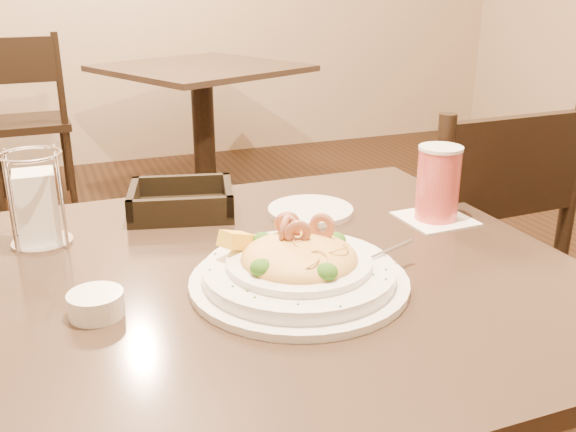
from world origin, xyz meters
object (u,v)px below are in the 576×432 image
object	(u,v)px
butter_ramekin	(96,304)
napkin_caddy	(37,205)
side_plate	(310,210)
main_table	(292,388)
pasta_bowl	(299,267)
dining_chair_near	(461,271)
dining_chair_far	(26,117)
bread_basket	(182,203)
background_table	(203,109)
drink_glass	(438,184)

from	to	relation	value
butter_ramekin	napkin_caddy	bearing A→B (deg)	101.94
butter_ramekin	side_plate	bearing A→B (deg)	31.63
main_table	side_plate	world-z (taller)	side_plate
side_plate	pasta_bowl	bearing A→B (deg)	-116.41
main_table	dining_chair_near	bearing A→B (deg)	28.32
dining_chair_far	bread_basket	world-z (taller)	dining_chair_far
bread_basket	side_plate	xyz separation A→B (m)	(0.24, -0.09, -0.01)
napkin_caddy	butter_ramekin	size ratio (longest dim) A/B	2.16
pasta_bowl	butter_ramekin	xyz separation A→B (m)	(-0.30, 0.02, -0.01)
dining_chair_far	background_table	bearing A→B (deg)	166.35
dining_chair_near	pasta_bowl	xyz separation A→B (m)	(-0.59, -0.38, 0.28)
dining_chair_near	napkin_caddy	xyz separation A→B (m)	(-0.95, -0.06, 0.32)
background_table	drink_glass	size ratio (longest dim) A/B	8.21
dining_chair_near	dining_chair_far	size ratio (longest dim) A/B	1.00
dining_chair_near	dining_chair_far	xyz separation A→B (m)	(-1.00, 2.41, 0.00)
dining_chair_far	side_plate	distance (m)	2.57
dining_chair_near	drink_glass	distance (m)	0.45
dining_chair_far	side_plate	bearing A→B (deg)	101.22
dining_chair_far	dining_chair_near	bearing A→B (deg)	111.40
background_table	napkin_caddy	bearing A→B (deg)	-110.57
side_plate	butter_ramekin	size ratio (longest dim) A/B	2.20
dining_chair_far	drink_glass	size ratio (longest dim) A/B	6.42
main_table	background_table	bearing A→B (deg)	79.29
pasta_bowl	bread_basket	world-z (taller)	pasta_bowl
main_table	bread_basket	distance (m)	0.42
dining_chair_near	background_table	bearing A→B (deg)	-89.14
bread_basket	drink_glass	bearing A→B (deg)	-25.52
dining_chair_near	bread_basket	distance (m)	0.74
main_table	butter_ramekin	size ratio (longest dim) A/B	11.68
background_table	dining_chair_near	distance (m)	2.21
side_plate	butter_ramekin	distance (m)	0.51
pasta_bowl	napkin_caddy	world-z (taller)	napkin_caddy
main_table	dining_chair_near	xyz separation A→B (m)	(0.58, 0.31, -0.01)
background_table	butter_ramekin	world-z (taller)	butter_ramekin
main_table	napkin_caddy	size ratio (longest dim) A/B	5.41
background_table	dining_chair_far	distance (m)	0.92
dining_chair_near	side_plate	xyz separation A→B (m)	(-0.45, -0.09, 0.25)
pasta_bowl	drink_glass	size ratio (longest dim) A/B	2.54
dining_chair_near	napkin_caddy	size ratio (longest dim) A/B	5.60
main_table	napkin_caddy	world-z (taller)	napkin_caddy
background_table	pasta_bowl	bearing A→B (deg)	-100.80
main_table	bread_basket	size ratio (longest dim) A/B	3.87
side_plate	butter_ramekin	bearing A→B (deg)	-148.37
pasta_bowl	side_plate	size ratio (longest dim) A/B	2.17
background_table	dining_chair_far	xyz separation A→B (m)	(-0.90, 0.20, -0.01)
main_table	butter_ramekin	xyz separation A→B (m)	(-0.31, -0.05, 0.25)
dining_chair_near	side_plate	distance (m)	0.52
napkin_caddy	pasta_bowl	bearing A→B (deg)	-41.49
drink_glass	butter_ramekin	size ratio (longest dim) A/B	1.88
main_table	drink_glass	size ratio (longest dim) A/B	6.21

